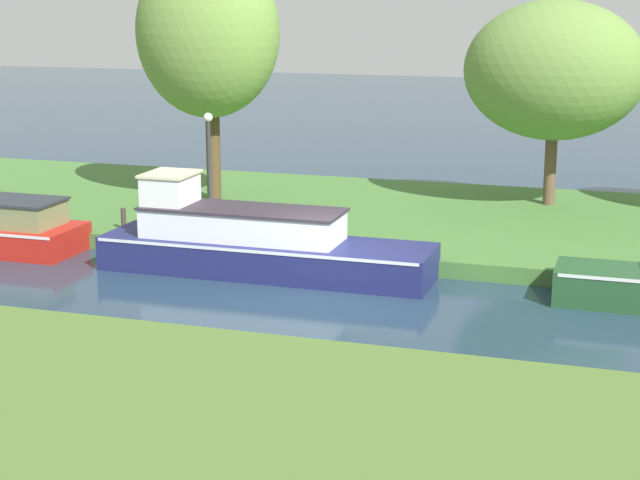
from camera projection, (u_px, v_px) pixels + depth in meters
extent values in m
plane|color=#22374A|center=(333.00, 294.00, 22.26)|extent=(120.00, 120.00, 0.00)
cube|color=#467434|center=(405.00, 220.00, 28.69)|extent=(72.00, 10.00, 0.40)
cube|color=#4E6D2E|center=(141.00, 461.00, 13.88)|extent=(72.00, 10.00, 0.40)
cube|color=navy|center=(266.00, 257.00, 23.87)|extent=(7.90, 1.98, 0.80)
cube|color=silver|center=(266.00, 242.00, 23.79)|extent=(7.74, 2.01, 0.07)
cube|color=white|center=(242.00, 224.00, 23.87)|extent=(4.71, 1.51, 0.67)
cube|color=#322934|center=(242.00, 209.00, 23.79)|extent=(4.81, 1.59, 0.06)
cube|color=white|center=(170.00, 190.00, 24.25)|extent=(1.03, 1.27, 0.74)
cube|color=beige|center=(170.00, 174.00, 24.15)|extent=(1.13, 1.35, 0.06)
cylinder|color=brown|center=(213.00, 140.00, 30.06)|extent=(0.42, 0.42, 3.58)
ellipsoid|color=olive|center=(207.00, 32.00, 29.14)|extent=(4.26, 3.46, 4.91)
cylinder|color=brown|center=(551.00, 156.00, 29.48)|extent=(0.34, 0.34, 2.83)
ellipsoid|color=olive|center=(554.00, 70.00, 28.58)|extent=(5.11, 4.07, 3.93)
cylinder|color=#333338|center=(210.00, 174.00, 26.88)|extent=(0.10, 0.10, 2.75)
sphere|color=white|center=(208.00, 117.00, 26.52)|extent=(0.24, 0.24, 0.24)
cylinder|color=#452F24|center=(304.00, 231.00, 25.09)|extent=(0.16, 0.16, 0.60)
cylinder|color=#433330|center=(124.00, 219.00, 26.57)|extent=(0.13, 0.13, 0.57)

